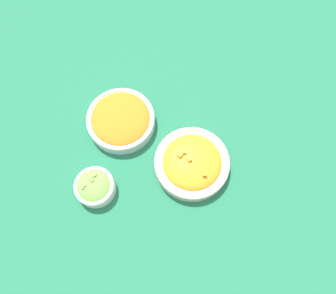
% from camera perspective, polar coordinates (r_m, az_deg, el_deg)
% --- Properties ---
extents(ground_plane, '(3.00, 3.00, 0.00)m').
position_cam_1_polar(ground_plane, '(1.03, -0.00, -0.58)').
color(ground_plane, '#23704C').
extents(bowl_squash, '(0.23, 0.23, 0.08)m').
position_cam_1_polar(bowl_squash, '(0.99, 4.18, -2.77)').
color(bowl_squash, beige).
rests_on(bowl_squash, ground_plane).
extents(bowl_carrots, '(0.22, 0.22, 0.06)m').
position_cam_1_polar(bowl_carrots, '(1.05, -8.21, 4.73)').
color(bowl_carrots, '#B2C1CC').
rests_on(bowl_carrots, ground_plane).
extents(bowl_lettuce, '(0.12, 0.12, 0.07)m').
position_cam_1_polar(bowl_lettuce, '(0.99, -12.65, -6.74)').
color(bowl_lettuce, silver).
rests_on(bowl_lettuce, ground_plane).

